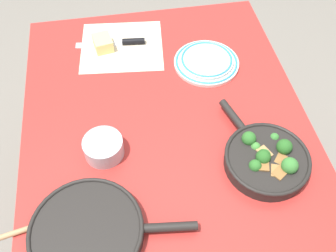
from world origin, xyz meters
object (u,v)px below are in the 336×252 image
(skillet_broccoli, at_px, (266,159))
(grater_knife, at_px, (121,43))
(wooden_spoon, at_px, (27,229))
(dinner_plate_stack, at_px, (207,61))
(skillet_eggs, at_px, (88,232))
(cheese_block, at_px, (103,43))
(prep_bowl_steel, at_px, (104,147))

(skillet_broccoli, distance_m, grater_knife, 0.71)
(wooden_spoon, distance_m, dinner_plate_stack, 0.81)
(skillet_eggs, bearing_deg, grater_knife, 85.02)
(dinner_plate_stack, bearing_deg, cheese_block, 67.49)
(skillet_broccoli, xyz_separation_m, grater_knife, (0.60, 0.37, -0.02))
(wooden_spoon, xyz_separation_m, prep_bowl_steel, (0.21, -0.22, 0.02))
(skillet_broccoli, height_order, skillet_eggs, skillet_broccoli)
(skillet_eggs, height_order, dinner_plate_stack, skillet_eggs)
(skillet_broccoli, bearing_deg, wooden_spoon, 81.11)
(skillet_eggs, bearing_deg, wooden_spoon, 172.53)
(grater_knife, relative_size, dinner_plate_stack, 1.12)
(skillet_broccoli, distance_m, skillet_eggs, 0.53)
(grater_knife, bearing_deg, cheese_block, 14.03)
(skillet_eggs, xyz_separation_m, grater_knife, (0.73, -0.15, -0.01))
(grater_knife, distance_m, cheese_block, 0.07)
(skillet_broccoli, bearing_deg, cheese_block, 19.81)
(skillet_eggs, bearing_deg, prep_bowl_steel, 83.69)
(skillet_eggs, height_order, wooden_spoon, skillet_eggs)
(skillet_eggs, height_order, prep_bowl_steel, prep_bowl_steel)
(prep_bowl_steel, bearing_deg, dinner_plate_stack, -50.24)
(skillet_broccoli, distance_m, cheese_block, 0.73)
(skillet_broccoli, bearing_deg, skillet_eggs, 87.61)
(skillet_eggs, relative_size, cheese_block, 4.80)
(skillet_broccoli, distance_m, dinner_plate_stack, 0.45)
(prep_bowl_steel, bearing_deg, grater_knife, -10.91)
(cheese_block, bearing_deg, dinner_plate_stack, -112.51)
(skillet_broccoli, relative_size, skillet_eggs, 0.85)
(grater_knife, xyz_separation_m, dinner_plate_stack, (-0.16, -0.30, 0.00))
(skillet_eggs, relative_size, prep_bowl_steel, 3.66)
(skillet_broccoli, relative_size, grater_knife, 1.39)
(prep_bowl_steel, bearing_deg, skillet_broccoli, -104.36)
(skillet_eggs, relative_size, grater_knife, 1.65)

